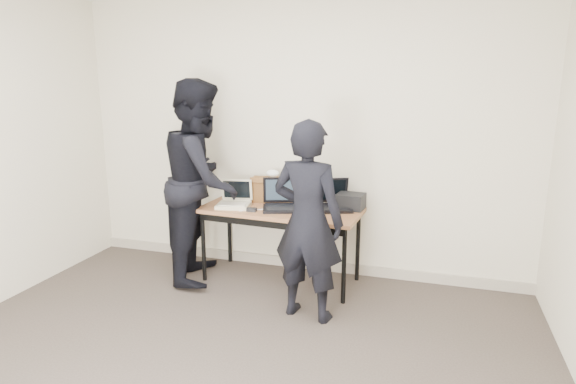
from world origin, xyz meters
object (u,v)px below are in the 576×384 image
at_px(leather_satchel, 270,189).
at_px(desk, 280,215).
at_px(laptop_beige, 234,201).
at_px(person_observer, 202,181).
at_px(laptop_right, 330,202).
at_px(person_typist, 308,222).
at_px(equipment_box, 351,201).
at_px(laptop_center, 283,202).

bearing_deg(leather_satchel, desk, -56.60).
height_order(laptop_beige, person_observer, person_observer).
bearing_deg(laptop_right, leather_satchel, 151.76).
bearing_deg(person_typist, equipment_box, -94.67).
xyz_separation_m(desk, person_observer, (-0.76, -0.08, 0.30)).
bearing_deg(leather_satchel, laptop_beige, -139.73).
bearing_deg(leather_satchel, equipment_box, -7.24).
distance_m(person_typist, person_observer, 1.31).
bearing_deg(laptop_center, person_typist, -75.88).
relative_size(laptop_center, equipment_box, 1.84).
xyz_separation_m(laptop_beige, leather_satchel, (0.27, 0.27, 0.08)).
height_order(laptop_beige, leather_satchel, leather_satchel).
distance_m(laptop_beige, leather_satchel, 0.38).
relative_size(laptop_beige, laptop_center, 0.75).
relative_size(equipment_box, person_typist, 0.15).
distance_m(laptop_center, person_observer, 0.80).
relative_size(desk, laptop_center, 3.37).
bearing_deg(laptop_right, person_typist, -112.02).
bearing_deg(laptop_center, laptop_right, -2.06).
relative_size(leather_satchel, equipment_box, 1.50).
distance_m(laptop_center, laptop_right, 0.44).
height_order(laptop_beige, laptop_center, laptop_center).
bearing_deg(desk, laptop_center, 52.71).
bearing_deg(laptop_center, person_observer, 168.81).
bearing_deg(laptop_beige, laptop_right, 2.60).
distance_m(equipment_box, person_typist, 0.83).
relative_size(laptop_beige, leather_satchel, 0.92).
relative_size(desk, leather_satchel, 4.13).
distance_m(laptop_center, person_typist, 0.75).
bearing_deg(person_observer, laptop_center, -97.40).
height_order(desk, laptop_right, laptop_right).
distance_m(desk, equipment_box, 0.67).
xyz_separation_m(laptop_center, leather_satchel, (-0.20, 0.21, 0.06)).
bearing_deg(person_observer, laptop_right, -94.11).
distance_m(desk, laptop_beige, 0.46).
xyz_separation_m(person_typist, person_observer, (-1.19, 0.53, 0.15)).
height_order(desk, equipment_box, equipment_box).
bearing_deg(desk, person_observer, -169.83).
relative_size(laptop_right, equipment_box, 1.92).
height_order(laptop_right, equipment_box, laptop_right).
bearing_deg(laptop_center, desk, -150.02).
bearing_deg(laptop_beige, leather_satchel, 35.69).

